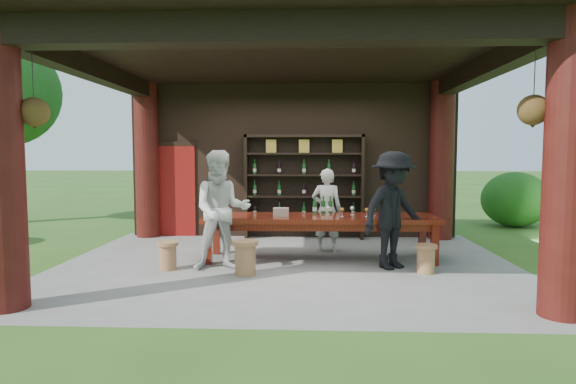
{
  "coord_description": "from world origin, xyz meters",
  "views": [
    {
      "loc": [
        0.35,
        -7.72,
        1.79
      ],
      "look_at": [
        0.0,
        0.4,
        1.15
      ],
      "focal_mm": 30.0,
      "sensor_mm": 36.0,
      "label": 1
    }
  ],
  "objects_px": {
    "guest_woman": "(222,210)",
    "stool_near_right": "(426,258)",
    "wine_shelf": "(304,187)",
    "guest_man": "(393,210)",
    "napkin_basket": "(281,212)",
    "tasting_table": "(320,222)",
    "stool_far_left": "(168,255)",
    "host": "(327,210)",
    "stool_near_left": "(245,257)"
  },
  "relations": [
    {
      "from": "guest_woman",
      "to": "stool_near_right",
      "type": "bearing_deg",
      "value": -14.51
    },
    {
      "from": "wine_shelf",
      "to": "stool_near_right",
      "type": "xyz_separation_m",
      "value": [
        1.87,
        -2.96,
        -0.87
      ]
    },
    {
      "from": "guest_woman",
      "to": "guest_man",
      "type": "relative_size",
      "value": 1.01
    },
    {
      "from": "stool_near_right",
      "to": "guest_man",
      "type": "xyz_separation_m",
      "value": [
        -0.45,
        0.29,
        0.69
      ]
    },
    {
      "from": "guest_woman",
      "to": "napkin_basket",
      "type": "height_order",
      "value": "guest_woman"
    },
    {
      "from": "stool_near_right",
      "to": "napkin_basket",
      "type": "distance_m",
      "value": 2.44
    },
    {
      "from": "wine_shelf",
      "to": "guest_woman",
      "type": "xyz_separation_m",
      "value": [
        -1.24,
        -2.84,
        -0.18
      ]
    },
    {
      "from": "guest_woman",
      "to": "tasting_table",
      "type": "bearing_deg",
      "value": 14.33
    },
    {
      "from": "stool_far_left",
      "to": "host",
      "type": "height_order",
      "value": "host"
    },
    {
      "from": "wine_shelf",
      "to": "stool_far_left",
      "type": "relative_size",
      "value": 5.76
    },
    {
      "from": "stool_near_right",
      "to": "host",
      "type": "distance_m",
      "value": 2.25
    },
    {
      "from": "host",
      "to": "guest_woman",
      "type": "relative_size",
      "value": 0.83
    },
    {
      "from": "guest_man",
      "to": "stool_near_left",
      "type": "bearing_deg",
      "value": 157.46
    },
    {
      "from": "tasting_table",
      "to": "stool_near_left",
      "type": "bearing_deg",
      "value": -135.16
    },
    {
      "from": "host",
      "to": "napkin_basket",
      "type": "height_order",
      "value": "host"
    },
    {
      "from": "wine_shelf",
      "to": "stool_near_left",
      "type": "bearing_deg",
      "value": -104.68
    },
    {
      "from": "guest_man",
      "to": "guest_woman",
      "type": "bearing_deg",
      "value": 148.12
    },
    {
      "from": "host",
      "to": "guest_man",
      "type": "height_order",
      "value": "guest_man"
    },
    {
      "from": "tasting_table",
      "to": "host",
      "type": "xyz_separation_m",
      "value": [
        0.14,
        0.76,
        0.13
      ]
    },
    {
      "from": "stool_near_left",
      "to": "napkin_basket",
      "type": "height_order",
      "value": "napkin_basket"
    },
    {
      "from": "guest_woman",
      "to": "napkin_basket",
      "type": "bearing_deg",
      "value": 25.48
    },
    {
      "from": "guest_man",
      "to": "wine_shelf",
      "type": "bearing_deg",
      "value": 82.33
    },
    {
      "from": "wine_shelf",
      "to": "napkin_basket",
      "type": "relative_size",
      "value": 9.63
    },
    {
      "from": "wine_shelf",
      "to": "stool_near_right",
      "type": "bearing_deg",
      "value": -57.76
    },
    {
      "from": "stool_near_left",
      "to": "stool_far_left",
      "type": "xyz_separation_m",
      "value": [
        -1.25,
        0.28,
        -0.04
      ]
    },
    {
      "from": "tasting_table",
      "to": "stool_far_left",
      "type": "relative_size",
      "value": 9.03
    },
    {
      "from": "host",
      "to": "napkin_basket",
      "type": "distance_m",
      "value": 1.17
    },
    {
      "from": "host",
      "to": "stool_far_left",
      "type": "bearing_deg",
      "value": 41.05
    },
    {
      "from": "stool_near_left",
      "to": "guest_woman",
      "type": "relative_size",
      "value": 0.28
    },
    {
      "from": "tasting_table",
      "to": "napkin_basket",
      "type": "relative_size",
      "value": 15.08
    },
    {
      "from": "guest_woman",
      "to": "napkin_basket",
      "type": "distance_m",
      "value": 1.12
    },
    {
      "from": "wine_shelf",
      "to": "stool_far_left",
      "type": "xyz_separation_m",
      "value": [
        -2.08,
        -2.91,
        -0.88
      ]
    },
    {
      "from": "stool_far_left",
      "to": "guest_man",
      "type": "xyz_separation_m",
      "value": [
        3.5,
        0.24,
        0.69
      ]
    },
    {
      "from": "tasting_table",
      "to": "stool_near_left",
      "type": "relative_size",
      "value": 7.61
    },
    {
      "from": "stool_near_right",
      "to": "stool_far_left",
      "type": "relative_size",
      "value": 1.0
    },
    {
      "from": "stool_near_right",
      "to": "napkin_basket",
      "type": "relative_size",
      "value": 1.68
    },
    {
      "from": "stool_far_left",
      "to": "guest_woman",
      "type": "distance_m",
      "value": 1.09
    },
    {
      "from": "stool_near_left",
      "to": "guest_woman",
      "type": "distance_m",
      "value": 0.84
    },
    {
      "from": "tasting_table",
      "to": "stool_far_left",
      "type": "height_order",
      "value": "tasting_table"
    },
    {
      "from": "guest_man",
      "to": "stool_near_right",
      "type": "bearing_deg",
      "value": -68.89
    },
    {
      "from": "stool_near_left",
      "to": "stool_far_left",
      "type": "relative_size",
      "value": 1.19
    },
    {
      "from": "guest_woman",
      "to": "guest_man",
      "type": "height_order",
      "value": "guest_woman"
    },
    {
      "from": "wine_shelf",
      "to": "guest_man",
      "type": "bearing_deg",
      "value": -61.99
    },
    {
      "from": "tasting_table",
      "to": "guest_woman",
      "type": "xyz_separation_m",
      "value": [
        -1.53,
        -0.77,
        0.29
      ]
    },
    {
      "from": "wine_shelf",
      "to": "stool_near_left",
      "type": "distance_m",
      "value": 3.4
    },
    {
      "from": "stool_near_right",
      "to": "guest_man",
      "type": "height_order",
      "value": "guest_man"
    },
    {
      "from": "host",
      "to": "guest_woman",
      "type": "distance_m",
      "value": 2.28
    },
    {
      "from": "guest_woman",
      "to": "napkin_basket",
      "type": "relative_size",
      "value": 7.12
    },
    {
      "from": "stool_near_right",
      "to": "guest_woman",
      "type": "bearing_deg",
      "value": 177.84
    },
    {
      "from": "stool_near_left",
      "to": "guest_man",
      "type": "distance_m",
      "value": 2.4
    }
  ]
}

